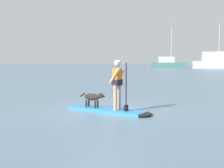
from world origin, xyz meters
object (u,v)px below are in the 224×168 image
person_paddler (118,81)px  paddleboard (112,111)px  dog (93,97)px  moored_boat_far_starboard (215,62)px  moored_boat_center (169,64)px

person_paddler → paddleboard: bearing=159.0°
dog → moored_boat_far_starboard: bearing=77.4°
moored_boat_center → moored_boat_far_starboard: bearing=-6.9°
paddleboard → person_paddler: (0.23, -0.09, 1.05)m
paddleboard → dog: (-0.76, 0.29, 0.41)m
person_paddler → moored_boat_far_starboard: moored_boat_far_starboard is taller
person_paddler → moored_boat_far_starboard: size_ratio=0.14×
person_paddler → moored_boat_far_starboard: bearing=78.2°
person_paddler → dog: size_ratio=1.58×
paddleboard → moored_boat_far_starboard: bearing=78.0°
moored_boat_center → moored_boat_far_starboard: size_ratio=0.93×
dog → paddleboard: bearing=-21.0°
dog → moored_boat_center: size_ratio=0.09×
moored_boat_center → moored_boat_far_starboard: 12.66m
paddleboard → person_paddler: bearing=-21.0°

